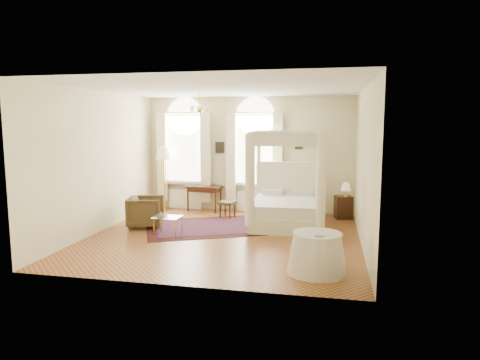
% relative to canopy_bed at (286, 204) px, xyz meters
% --- Properties ---
extents(ground, '(6.00, 6.00, 0.00)m').
position_rel_canopy_bed_xyz_m(ground, '(-1.27, -1.38, -0.54)').
color(ground, '#A25D2F').
rests_on(ground, ground).
extents(room_walls, '(6.00, 6.00, 6.00)m').
position_rel_canopy_bed_xyz_m(room_walls, '(-1.27, -1.38, 1.44)').
color(room_walls, '#FAEFBE').
rests_on(room_walls, ground).
extents(window_left, '(1.62, 0.27, 3.29)m').
position_rel_canopy_bed_xyz_m(window_left, '(-3.17, 1.49, 0.95)').
color(window_left, white).
rests_on(window_left, room_walls).
extents(window_right, '(1.62, 0.27, 3.29)m').
position_rel_canopy_bed_xyz_m(window_right, '(-1.07, 1.49, 0.95)').
color(window_right, white).
rests_on(window_right, room_walls).
extents(chandelier, '(0.51, 0.45, 0.50)m').
position_rel_canopy_bed_xyz_m(chandelier, '(-2.17, -0.18, 2.37)').
color(chandelier, gold).
rests_on(chandelier, room_walls).
extents(wall_pictures, '(2.54, 0.03, 0.39)m').
position_rel_canopy_bed_xyz_m(wall_pictures, '(-1.18, 1.59, 1.35)').
color(wall_pictures, black).
rests_on(wall_pictures, room_walls).
extents(canopy_bed, '(1.91, 2.29, 2.36)m').
position_rel_canopy_bed_xyz_m(canopy_bed, '(0.00, 0.00, 0.00)').
color(canopy_bed, beige).
rests_on(canopy_bed, ground).
extents(nightstand, '(0.51, 0.48, 0.61)m').
position_rel_canopy_bed_xyz_m(nightstand, '(1.43, 1.12, -0.23)').
color(nightstand, '#361C0E').
rests_on(nightstand, ground).
extents(nightstand_lamp, '(0.25, 0.25, 0.37)m').
position_rel_canopy_bed_xyz_m(nightstand_lamp, '(1.48, 1.04, 0.32)').
color(nightstand_lamp, gold).
rests_on(nightstand_lamp, nightstand).
extents(writing_desk, '(1.05, 0.64, 0.74)m').
position_rel_canopy_bed_xyz_m(writing_desk, '(-2.53, 1.32, 0.10)').
color(writing_desk, '#361C0E').
rests_on(writing_desk, ground).
extents(laptop, '(0.37, 0.29, 0.03)m').
position_rel_canopy_bed_xyz_m(laptop, '(-2.78, 1.29, 0.22)').
color(laptop, black).
rests_on(laptop, writing_desk).
extents(stool, '(0.47, 0.47, 0.45)m').
position_rel_canopy_bed_xyz_m(stool, '(-1.65, 0.58, -0.16)').
color(stool, '#4C3D20').
rests_on(stool, ground).
extents(armchair, '(1.01, 1.00, 0.76)m').
position_rel_canopy_bed_xyz_m(armchair, '(-3.39, -0.85, -0.16)').
color(armchair, '#44361D').
rests_on(armchair, ground).
extents(coffee_table, '(0.64, 0.47, 0.42)m').
position_rel_canopy_bed_xyz_m(coffee_table, '(-2.58, -1.45, -0.15)').
color(coffee_table, silver).
rests_on(coffee_table, ground).
extents(floor_lamp, '(0.48, 0.48, 1.85)m').
position_rel_canopy_bed_xyz_m(floor_lamp, '(-3.73, 1.25, 1.05)').
color(floor_lamp, gold).
rests_on(floor_lamp, ground).
extents(oriental_rug, '(3.71, 3.28, 0.01)m').
position_rel_canopy_bed_xyz_m(oriental_rug, '(-1.83, -0.56, -0.53)').
color(oriental_rug, '#3D110E').
rests_on(oriental_rug, ground).
extents(side_table, '(1.02, 1.02, 0.70)m').
position_rel_canopy_bed_xyz_m(side_table, '(0.86, -3.31, -0.19)').
color(side_table, silver).
rests_on(side_table, ground).
extents(book, '(0.19, 0.25, 0.02)m').
position_rel_canopy_bed_xyz_m(book, '(0.80, -3.45, 0.17)').
color(book, black).
rests_on(book, side_table).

